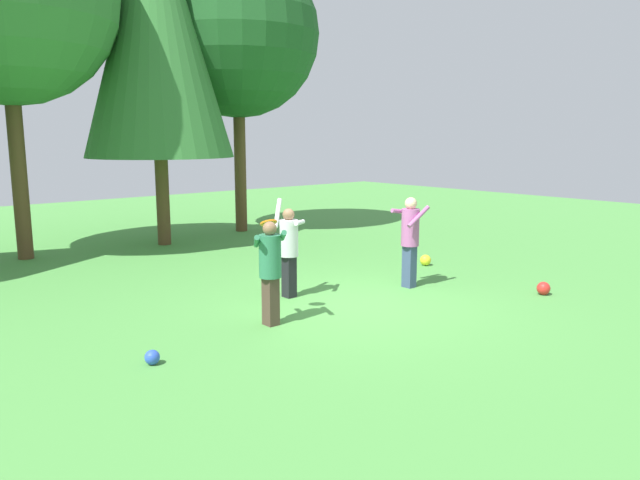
{
  "coord_description": "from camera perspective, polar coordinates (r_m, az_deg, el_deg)",
  "views": [
    {
      "loc": [
        -7.06,
        -7.29,
        2.9
      ],
      "look_at": [
        -0.14,
        0.77,
        1.05
      ],
      "focal_mm": 33.88,
      "sensor_mm": 36.0,
      "label": 1
    }
  ],
  "objects": [
    {
      "name": "tree_center",
      "position": [
        16.75,
        -15.33,
        19.15
      ],
      "size": [
        3.81,
        3.81,
        9.1
      ],
      "color": "brown",
      "rests_on": "ground_plane"
    },
    {
      "name": "ball_yellow",
      "position": [
        13.79,
        9.93,
        -1.88
      ],
      "size": [
        0.25,
        0.25,
        0.25
      ],
      "primitive_type": "sphere",
      "color": "yellow",
      "rests_on": "ground_plane"
    },
    {
      "name": "person_thrower",
      "position": [
        10.81,
        -2.96,
        -0.46
      ],
      "size": [
        0.67,
        0.67,
        1.79
      ],
      "rotation": [
        0.0,
        0.0,
        -2.47
      ],
      "color": "black",
      "rests_on": "ground_plane"
    },
    {
      "name": "ball_red",
      "position": [
        11.86,
        20.36,
        -4.3
      ],
      "size": [
        0.24,
        0.24,
        0.24
      ],
      "primitive_type": "sphere",
      "color": "red",
      "rests_on": "ground_plane"
    },
    {
      "name": "ground_plane",
      "position": [
        10.55,
        3.35,
        -6.09
      ],
      "size": [
        40.0,
        40.0,
        0.0
      ],
      "primitive_type": "plane",
      "color": "#4C9342"
    },
    {
      "name": "ball_blue",
      "position": [
        8.15,
        -15.57,
        -10.62
      ],
      "size": [
        0.19,
        0.19,
        0.19
      ],
      "primitive_type": "sphere",
      "color": "blue",
      "rests_on": "ground_plane"
    },
    {
      "name": "person_catcher",
      "position": [
        9.23,
        -4.73,
        -2.31
      ],
      "size": [
        0.7,
        0.73,
        1.62
      ],
      "rotation": [
        0.0,
        0.0,
        0.99
      ],
      "color": "#4C382D",
      "rests_on": "ground_plane"
    },
    {
      "name": "tree_right",
      "position": [
        18.67,
        -7.82,
        18.64
      ],
      "size": [
        4.79,
        4.79,
        8.18
      ],
      "color": "brown",
      "rests_on": "ground_plane"
    },
    {
      "name": "person_bystander",
      "position": [
        11.62,
        8.51,
        0.54
      ],
      "size": [
        0.61,
        0.5,
        1.74
      ],
      "rotation": [
        0.0,
        0.0,
        3.1
      ],
      "color": "#38476B",
      "rests_on": "ground_plane"
    },
    {
      "name": "frisbee",
      "position": [
        9.48,
        -4.88,
        1.63
      ],
      "size": [
        0.32,
        0.31,
        0.14
      ],
      "color": "orange"
    }
  ]
}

